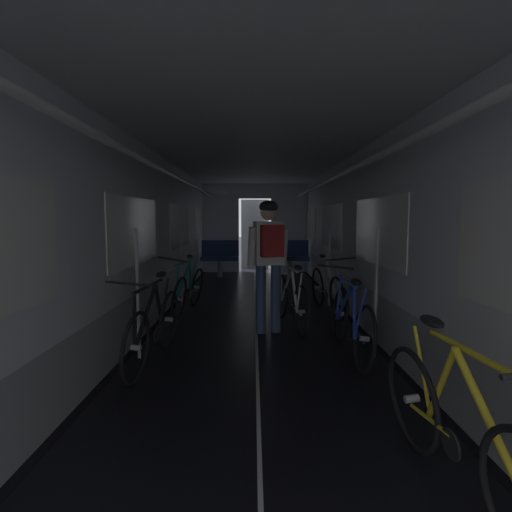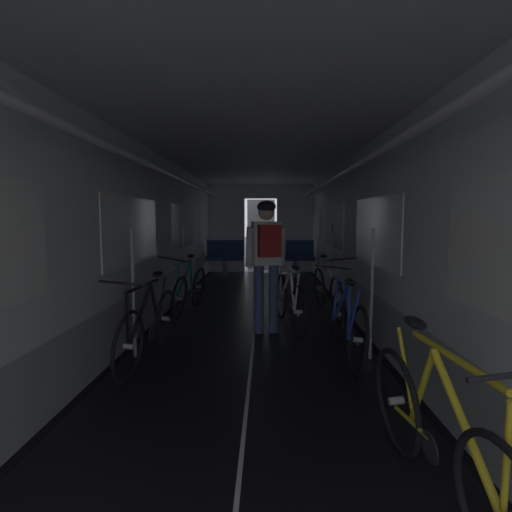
{
  "view_description": "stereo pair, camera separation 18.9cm",
  "coord_description": "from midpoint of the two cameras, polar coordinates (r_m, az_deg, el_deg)",
  "views": [
    {
      "loc": [
        -0.04,
        -2.08,
        1.5
      ],
      "look_at": [
        0.0,
        3.94,
        0.93
      ],
      "focal_mm": 27.95,
      "sensor_mm": 36.0,
      "label": 1
    },
    {
      "loc": [
        0.15,
        -2.08,
        1.5
      ],
      "look_at": [
        0.0,
        3.94,
        0.93
      ],
      "focal_mm": 27.95,
      "sensor_mm": 36.0,
      "label": 2
    }
  ],
  "objects": [
    {
      "name": "ground_plane",
      "position": [
        2.56,
        -1.83,
        -30.4
      ],
      "size": [
        60.0,
        60.0,
        0.0
      ],
      "primitive_type": "plane",
      "color": "black"
    },
    {
      "name": "train_car_shell",
      "position": [
        5.68,
        -0.94,
        7.4
      ],
      "size": [
        3.14,
        12.34,
        2.57
      ],
      "color": "black",
      "rests_on": "ground"
    },
    {
      "name": "bench_seat_far_left",
      "position": [
        10.24,
        -5.73,
        0.16
      ],
      "size": [
        0.98,
        0.51,
        0.95
      ],
      "color": "gray",
      "rests_on": "ground"
    },
    {
      "name": "bench_seat_far_right",
      "position": [
        10.23,
        4.36,
        0.17
      ],
      "size": [
        0.98,
        0.51,
        0.95
      ],
      "color": "gray",
      "rests_on": "ground"
    },
    {
      "name": "bicycle_silver",
      "position": [
        6.36,
        9.27,
        -4.77
      ],
      "size": [
        0.46,
        1.69,
        0.95
      ],
      "color": "black",
      "rests_on": "ground"
    },
    {
      "name": "bicycle_black",
      "position": [
        4.33,
        -15.59,
        -9.75
      ],
      "size": [
        0.44,
        1.69,
        0.95
      ],
      "color": "black",
      "rests_on": "ground"
    },
    {
      "name": "bicycle_teal",
      "position": [
        6.42,
        -10.51,
        -4.74
      ],
      "size": [
        0.53,
        1.69,
        0.96
      ],
      "color": "black",
      "rests_on": "ground"
    },
    {
      "name": "bicycle_yellow",
      "position": [
        2.47,
        24.91,
        -21.97
      ],
      "size": [
        0.44,
        1.69,
        0.95
      ],
      "color": "black",
      "rests_on": "ground"
    },
    {
      "name": "bicycle_blue",
      "position": [
        4.52,
        12.21,
        -9.04
      ],
      "size": [
        0.44,
        1.69,
        0.95
      ],
      "color": "black",
      "rests_on": "ground"
    },
    {
      "name": "person_cyclist_aisle",
      "position": [
        5.15,
        0.8,
        0.63
      ],
      "size": [
        0.56,
        0.45,
        1.73
      ],
      "color": "#384C75",
      "rests_on": "ground"
    },
    {
      "name": "bicycle_white_in_aisle",
      "position": [
        5.52,
        3.96,
        -6.27
      ],
      "size": [
        0.5,
        1.67,
        0.94
      ],
      "color": "black",
      "rests_on": "ground"
    }
  ]
}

